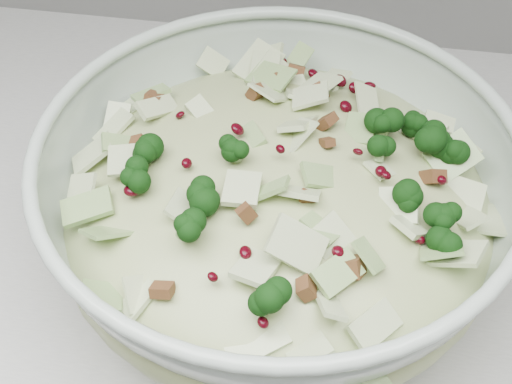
% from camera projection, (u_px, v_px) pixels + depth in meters
% --- Properties ---
extents(mixing_bowl, '(0.48, 0.48, 0.15)m').
position_uv_depth(mixing_bowl, '(277.00, 208.00, 0.59)').
color(mixing_bowl, '#ACBEB0').
rests_on(mixing_bowl, counter).
extents(salad, '(0.50, 0.50, 0.15)m').
position_uv_depth(salad, '(278.00, 188.00, 0.57)').
color(salad, tan).
rests_on(salad, mixing_bowl).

